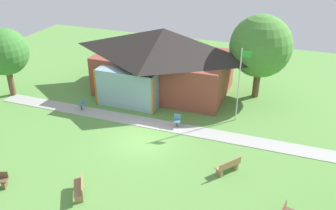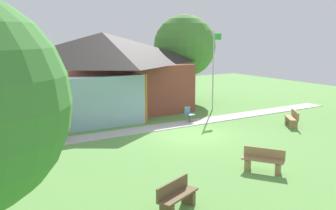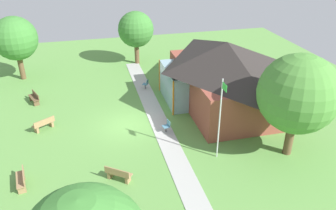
# 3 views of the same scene
# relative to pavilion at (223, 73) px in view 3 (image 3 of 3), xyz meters

# --- Properties ---
(ground_plane) EXTENTS (44.00, 44.00, 0.00)m
(ground_plane) POSITION_rel_pavilion_xyz_m (1.52, -7.41, -2.60)
(ground_plane) COLOR #609947
(pavilion) EXTENTS (10.89, 7.76, 5.01)m
(pavilion) POSITION_rel_pavilion_xyz_m (0.00, 0.00, 0.00)
(pavilion) COLOR brown
(pavilion) RESTS_ON ground_plane
(footpath) EXTENTS (24.27, 1.44, 0.03)m
(footpath) POSITION_rel_pavilion_xyz_m (1.52, -5.29, -2.59)
(footpath) COLOR #ADADA8
(footpath) RESTS_ON ground_plane
(flagpole) EXTENTS (0.64, 0.08, 5.08)m
(flagpole) POSITION_rel_pavilion_xyz_m (6.47, -2.82, 0.22)
(flagpole) COLOR silver
(flagpole) RESTS_ON ground_plane
(bench_front_center) EXTENTS (1.19, 1.50, 0.84)m
(bench_front_center) POSITION_rel_pavilion_xyz_m (0.65, -13.10, -2.20)
(bench_front_center) COLOR #9E7A51
(bench_front_center) RESTS_ON ground_plane
(bench_front_right) EXTENTS (1.55, 0.69, 0.84)m
(bench_front_right) POSITION_rel_pavilion_xyz_m (6.39, -13.81, -2.20)
(bench_front_right) COLOR #9E7A51
(bench_front_right) RESTS_ON ground_plane
(bench_front_left) EXTENTS (1.55, 0.99, 0.84)m
(bench_front_left) POSITION_rel_pavilion_xyz_m (-3.77, -14.13, -2.20)
(bench_front_left) COLOR brown
(bench_front_left) RESTS_ON ground_plane
(bench_mid_right) EXTENTS (1.24, 1.47, 0.84)m
(bench_mid_right) POSITION_rel_pavilion_xyz_m (7.17, -8.79, -2.20)
(bench_mid_right) COLOR #9E7A51
(bench_mid_right) RESTS_ON ground_plane
(patio_chair_west) EXTENTS (0.60, 0.60, 0.86)m
(patio_chair_west) POSITION_rel_pavilion_xyz_m (-4.22, -5.13, -2.19)
(patio_chair_west) COLOR teal
(patio_chair_west) RESTS_ON ground_plane
(patio_chair_lawn_spare) EXTENTS (0.52, 0.52, 0.86)m
(patio_chair_lawn_spare) POSITION_rel_pavilion_xyz_m (2.98, -5.07, -2.19)
(patio_chair_lawn_spare) COLOR teal
(patio_chair_lawn_spare) RESTS_ON ground_plane
(tree_west_hedge) EXTENTS (3.50, 3.50, 5.26)m
(tree_west_hedge) POSITION_rel_pavilion_xyz_m (-10.64, -4.83, 0.88)
(tree_west_hedge) COLOR brown
(tree_west_hedge) RESTS_ON ground_plane
(tree_lawn_corner) EXTENTS (3.82, 3.82, 5.69)m
(tree_lawn_corner) POSITION_rel_pavilion_xyz_m (-9.16, -15.64, 1.15)
(tree_lawn_corner) COLOR brown
(tree_lawn_corner) RESTS_ON ground_plane
(tree_behind_pavilion_right) EXTENTS (4.57, 4.57, 6.30)m
(tree_behind_pavilion_right) POSITION_rel_pavilion_xyz_m (7.12, 1.48, 1.40)
(tree_behind_pavilion_right) COLOR brown
(tree_behind_pavilion_right) RESTS_ON ground_plane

